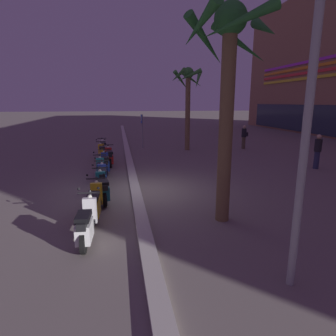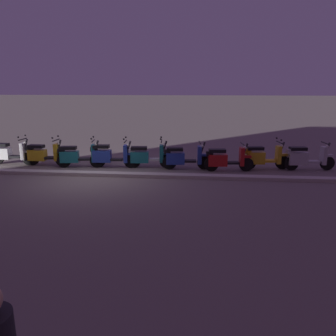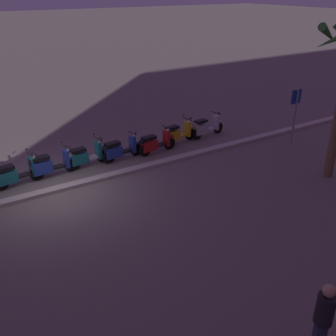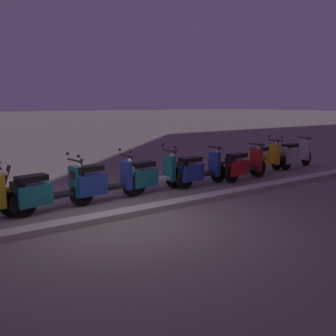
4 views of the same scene
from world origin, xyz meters
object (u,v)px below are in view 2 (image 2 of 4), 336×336
Objects in this scene: scooter_blue_lead_nearest at (109,156)px; scooter_yellow_mid_centre at (262,157)px; scooter_teal_last_in_row at (147,156)px; scooter_red_mid_front at (225,159)px; scooter_white_gap_after_mid at (9,153)px; scooter_silver_second_in_line at (306,158)px; scooter_teal_tail_end at (77,156)px; scooter_blue_far_back at (183,158)px; scooter_yellow_mid_rear at (44,154)px.

scooter_yellow_mid_centre is at bearing -177.04° from scooter_blue_lead_nearest.
scooter_teal_last_in_row is at bearing 2.09° from scooter_yellow_mid_centre.
scooter_yellow_mid_centre is 0.99× the size of scooter_red_mid_front.
scooter_silver_second_in_line is at bearing -179.30° from scooter_white_gap_after_mid.
scooter_blue_far_back is at bearing -179.04° from scooter_teal_tail_end.
scooter_red_mid_front is at bearing 17.45° from scooter_yellow_mid_centre.
scooter_silver_second_in_line is at bearing -179.62° from scooter_yellow_mid_centre.
scooter_silver_second_in_line is 1.00× the size of scooter_white_gap_after_mid.
scooter_teal_tail_end is (8.55, 0.37, -0.02)m from scooter_silver_second_in_line.
scooter_red_mid_front is at bearing 177.89° from scooter_white_gap_after_mid.
scooter_yellow_mid_centre is 1.47m from scooter_red_mid_front.
scooter_white_gap_after_mid is at bearing -1.38° from scooter_blue_far_back.
scooter_silver_second_in_line is 1.04× the size of scooter_red_mid_front.
scooter_blue_lead_nearest is (1.41, 0.14, 0.02)m from scooter_teal_last_in_row.
scooter_yellow_mid_centre is 5.76m from scooter_blue_lead_nearest.
scooter_yellow_mid_centre is 9.87m from scooter_white_gap_after_mid.
scooter_teal_last_in_row and scooter_yellow_mid_rear have the same top height.
scooter_teal_last_in_row is 0.96× the size of scooter_teal_tail_end.
scooter_blue_lead_nearest and scooter_yellow_mid_rear have the same top height.
scooter_silver_second_in_line is 1.06× the size of scooter_teal_last_in_row.
scooter_silver_second_in_line is 1.07× the size of scooter_yellow_mid_rear.
scooter_yellow_mid_rear is at bearing 176.84° from scooter_white_gap_after_mid.
scooter_blue_lead_nearest is 0.99× the size of scooter_white_gap_after_mid.
scooter_blue_lead_nearest is at bearing 178.10° from scooter_yellow_mid_rear.
scooter_teal_last_in_row is at bearing 179.69° from scooter_white_gap_after_mid.
scooter_red_mid_front is (1.40, 0.44, -0.01)m from scooter_yellow_mid_centre.
scooter_silver_second_in_line is 3.00m from scooter_red_mid_front.
scooter_teal_tail_end is 1.42m from scooter_yellow_mid_rear.
scooter_yellow_mid_centre is at bearing -177.91° from scooter_teal_last_in_row.
scooter_yellow_mid_rear is (7.00, -0.23, -0.00)m from scooter_red_mid_front.
scooter_blue_far_back is at bearing -179.94° from scooter_blue_lead_nearest.
scooter_silver_second_in_line is 1.05× the size of scooter_yellow_mid_centre.
scooter_blue_lead_nearest is at bearing 177.65° from scooter_white_gap_after_mid.
scooter_blue_far_back is 0.99× the size of scooter_teal_tail_end.
scooter_teal_last_in_row is at bearing 1.64° from scooter_silver_second_in_line.
scooter_teal_tail_end is at bearing 173.82° from scooter_yellow_mid_rear.
scooter_teal_last_in_row is (1.39, -0.14, -0.00)m from scooter_blue_far_back.
scooter_yellow_mid_rear is (2.65, -0.09, -0.02)m from scooter_blue_lead_nearest.
scooter_blue_far_back is 1.04× the size of scooter_yellow_mid_rear.
scooter_teal_tail_end is 2.89m from scooter_white_gap_after_mid.
scooter_teal_last_in_row is 1.01× the size of scooter_yellow_mid_rear.
scooter_yellow_mid_rear is at bearing -1.90° from scooter_blue_lead_nearest.
scooter_teal_last_in_row reaches higher than scooter_red_mid_front.
scooter_blue_far_back is (4.51, 0.31, -0.02)m from scooter_silver_second_in_line.
scooter_silver_second_in_line is 1.02× the size of scooter_teal_tail_end.
scooter_silver_second_in_line is 5.90m from scooter_teal_last_in_row.
scooter_teal_last_in_row and scooter_teal_tail_end have the same top height.
scooter_teal_last_in_row is (2.94, -0.28, -0.00)m from scooter_red_mid_front.
scooter_teal_tail_end reaches higher than scooter_blue_far_back.
scooter_blue_lead_nearest is at bearing 0.06° from scooter_blue_far_back.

